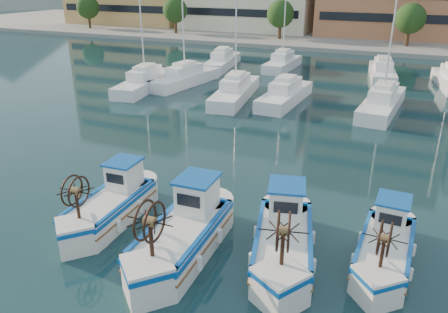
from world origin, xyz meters
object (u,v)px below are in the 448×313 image
Objects in this scene: fishing_boat_a at (111,203)px; fishing_boat_c at (284,238)px; fishing_boat_d at (386,246)px; fishing_boat_b at (184,232)px.

fishing_boat_c reaches higher than fishing_boat_a.
fishing_boat_a is at bearing -170.74° from fishing_boat_d.
fishing_boat_a is at bearing 165.53° from fishing_boat_b.
fishing_boat_c is at bearing 16.20° from fishing_boat_b.
fishing_boat_a is at bearing 168.24° from fishing_boat_c.
fishing_boat_a is 0.92× the size of fishing_boat_c.
fishing_boat_a is 1.08× the size of fishing_boat_d.
fishing_boat_b reaches higher than fishing_boat_a.
fishing_boat_b is at bearing -14.69° from fishing_boat_a.
fishing_boat_a is 10.80m from fishing_boat_d.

